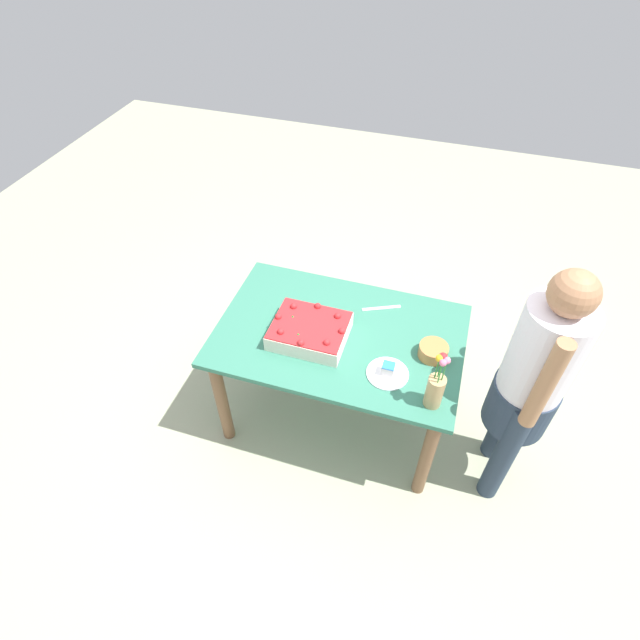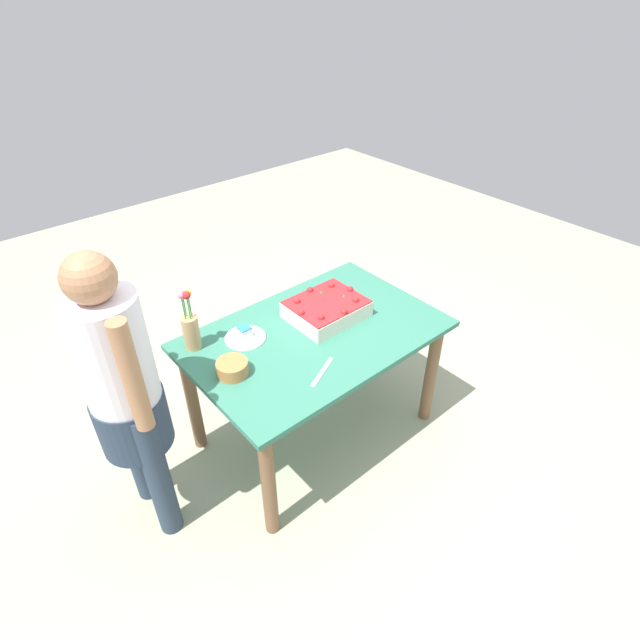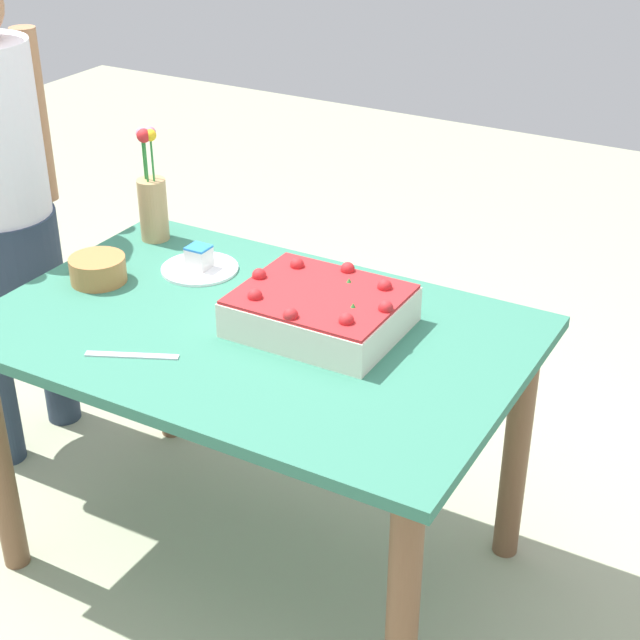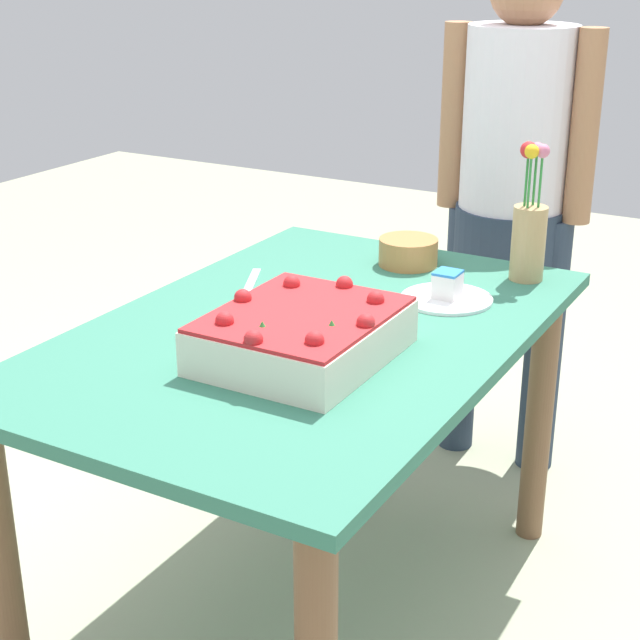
{
  "view_description": "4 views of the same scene",
  "coord_description": "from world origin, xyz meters",
  "px_view_note": "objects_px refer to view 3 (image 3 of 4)",
  "views": [
    {
      "loc": [
        0.45,
        -1.78,
        2.69
      ],
      "look_at": [
        -0.11,
        0.01,
        0.79
      ],
      "focal_mm": 28.0,
      "sensor_mm": 36.0,
      "label": 1
    },
    {
      "loc": [
        1.33,
        1.59,
        2.31
      ],
      "look_at": [
        -0.03,
        0.0,
        0.8
      ],
      "focal_mm": 28.0,
      "sensor_mm": 36.0,
      "label": 2
    },
    {
      "loc": [
        -1.17,
        1.74,
        1.91
      ],
      "look_at": [
        -0.15,
        -0.07,
        0.77
      ],
      "focal_mm": 55.0,
      "sensor_mm": 36.0,
      "label": 3
    },
    {
      "loc": [
        -1.68,
        -0.99,
        1.52
      ],
      "look_at": [
        -0.01,
        -0.04,
        0.77
      ],
      "focal_mm": 55.0,
      "sensor_mm": 36.0,
      "label": 4
    }
  ],
  "objects_px": {
    "sheet_cake": "(320,310)",
    "fruit_bowl": "(98,269)",
    "flower_vase": "(152,200)",
    "cake_knife": "(132,355)",
    "serving_plate_with_slice": "(199,264)"
  },
  "relations": [
    {
      "from": "sheet_cake",
      "to": "fruit_bowl",
      "type": "xyz_separation_m",
      "value": [
        0.64,
        0.07,
        -0.02
      ]
    },
    {
      "from": "flower_vase",
      "to": "fruit_bowl",
      "type": "xyz_separation_m",
      "value": [
        -0.04,
        0.3,
        -0.09
      ]
    },
    {
      "from": "sheet_cake",
      "to": "cake_knife",
      "type": "relative_size",
      "value": 1.78
    },
    {
      "from": "serving_plate_with_slice",
      "to": "flower_vase",
      "type": "relative_size",
      "value": 0.63
    },
    {
      "from": "cake_knife",
      "to": "fruit_bowl",
      "type": "relative_size",
      "value": 1.47
    },
    {
      "from": "cake_knife",
      "to": "fruit_bowl",
      "type": "bearing_deg",
      "value": 115.99
    },
    {
      "from": "serving_plate_with_slice",
      "to": "cake_knife",
      "type": "height_order",
      "value": "serving_plate_with_slice"
    },
    {
      "from": "serving_plate_with_slice",
      "to": "cake_knife",
      "type": "distance_m",
      "value": 0.47
    },
    {
      "from": "serving_plate_with_slice",
      "to": "fruit_bowl",
      "type": "distance_m",
      "value": 0.27
    },
    {
      "from": "serving_plate_with_slice",
      "to": "flower_vase",
      "type": "height_order",
      "value": "flower_vase"
    },
    {
      "from": "serving_plate_with_slice",
      "to": "cake_knife",
      "type": "relative_size",
      "value": 0.96
    },
    {
      "from": "sheet_cake",
      "to": "cake_knife",
      "type": "xyz_separation_m",
      "value": [
        0.32,
        0.33,
        -0.05
      ]
    },
    {
      "from": "serving_plate_with_slice",
      "to": "fruit_bowl",
      "type": "xyz_separation_m",
      "value": [
        0.19,
        0.19,
        0.02
      ]
    },
    {
      "from": "cake_knife",
      "to": "fruit_bowl",
      "type": "height_order",
      "value": "fruit_bowl"
    },
    {
      "from": "cake_knife",
      "to": "fruit_bowl",
      "type": "xyz_separation_m",
      "value": [
        0.33,
        -0.27,
        0.03
      ]
    }
  ]
}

